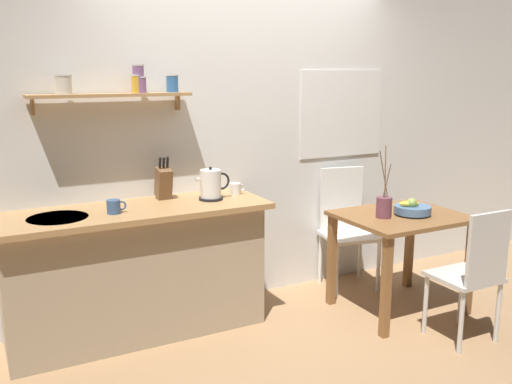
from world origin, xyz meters
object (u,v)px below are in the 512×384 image
(electric_kettle, at_px, (211,185))
(coffee_mug_spare, at_px, (236,189))
(dining_chair_near, at_px, (474,270))
(twig_vase, at_px, (384,206))
(fruit_bowl, at_px, (412,209))
(knife_block, at_px, (164,182))
(dining_table, at_px, (401,231))
(coffee_mug_by_sink, at_px, (114,207))
(dining_chair_far, at_px, (346,222))

(electric_kettle, xyz_separation_m, coffee_mug_spare, (0.23, 0.07, -0.06))
(dining_chair_near, bearing_deg, twig_vase, 110.69)
(twig_vase, bearing_deg, fruit_bowl, -8.20)
(fruit_bowl, relative_size, coffee_mug_spare, 2.32)
(twig_vase, height_order, knife_block, twig_vase)
(twig_vase, bearing_deg, knife_block, 155.12)
(twig_vase, relative_size, coffee_mug_spare, 4.48)
(dining_chair_near, bearing_deg, coffee_mug_spare, 133.91)
(dining_table, bearing_deg, dining_chair_near, -84.75)
(dining_table, relative_size, twig_vase, 1.69)
(fruit_bowl, height_order, coffee_mug_by_sink, coffee_mug_by_sink)
(dining_chair_near, bearing_deg, coffee_mug_by_sink, 153.17)
(dining_chair_far, bearing_deg, coffee_mug_by_sink, -174.02)
(electric_kettle, relative_size, knife_block, 0.84)
(electric_kettle, distance_m, knife_block, 0.34)
(dining_chair_far, height_order, fruit_bowl, dining_chair_far)
(dining_chair_near, relative_size, electric_kettle, 3.61)
(dining_table, distance_m, twig_vase, 0.28)
(dining_table, bearing_deg, coffee_mug_by_sink, 168.48)
(dining_chair_far, bearing_deg, dining_table, -85.75)
(twig_vase, distance_m, coffee_mug_spare, 1.10)
(electric_kettle, relative_size, coffee_mug_by_sink, 2.04)
(fruit_bowl, relative_size, coffee_mug_by_sink, 2.16)
(dining_table, relative_size, coffee_mug_by_sink, 7.06)
(dining_chair_far, distance_m, knife_block, 1.67)
(dining_table, xyz_separation_m, dining_chair_far, (-0.05, 0.63, -0.08))
(dining_table, xyz_separation_m, electric_kettle, (-1.35, 0.50, 0.39))
(electric_kettle, relative_size, coffee_mug_spare, 2.19)
(fruit_bowl, distance_m, coffee_mug_spare, 1.34)
(coffee_mug_spare, bearing_deg, twig_vase, -31.76)
(dining_chair_far, xyz_separation_m, electric_kettle, (-1.30, -0.13, 0.47))
(fruit_bowl, relative_size, electric_kettle, 1.06)
(fruit_bowl, bearing_deg, dining_chair_far, 99.05)
(twig_vase, xyz_separation_m, coffee_mug_by_sink, (-1.88, 0.43, 0.12))
(knife_block, relative_size, coffee_mug_spare, 2.60)
(coffee_mug_by_sink, xyz_separation_m, coffee_mug_spare, (0.94, 0.15, -0.00))
(coffee_mug_by_sink, bearing_deg, electric_kettle, 6.38)
(dining_table, height_order, dining_chair_near, dining_chair_near)
(dining_chair_far, xyz_separation_m, knife_block, (-1.60, 0.04, 0.49))
(coffee_mug_by_sink, relative_size, coffee_mug_spare, 1.07)
(coffee_mug_spare, bearing_deg, fruit_bowl, -27.50)
(dining_chair_near, bearing_deg, knife_block, 142.18)
(coffee_mug_by_sink, bearing_deg, dining_table, -11.52)
(twig_vase, bearing_deg, electric_kettle, 156.38)
(dining_chair_near, relative_size, knife_block, 3.04)
(dining_chair_far, bearing_deg, electric_kettle, -174.24)
(electric_kettle, height_order, knife_block, knife_block)
(knife_block, bearing_deg, coffee_mug_by_sink, -149.30)
(dining_table, bearing_deg, coffee_mug_spare, 152.97)
(dining_chair_near, relative_size, coffee_mug_by_sink, 7.36)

